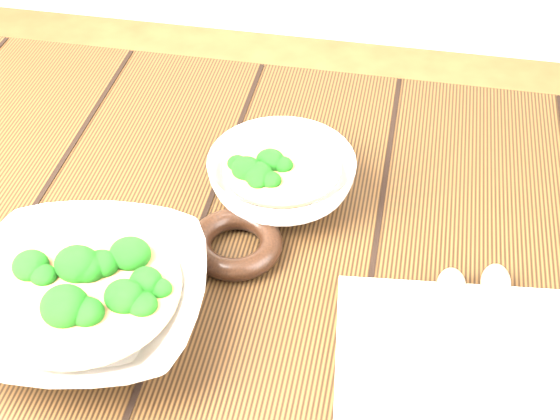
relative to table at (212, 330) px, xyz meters
name	(u,v)px	position (x,y,z in m)	size (l,w,h in m)	color
table	(212,330)	(0.00, 0.00, 0.00)	(1.20, 0.80, 0.75)	#37220F
soup_bowl_front	(86,300)	(-0.09, -0.10, 0.15)	(0.27, 0.27, 0.07)	silver
soup_bowl_back	(281,177)	(0.06, 0.12, 0.15)	(0.19, 0.19, 0.06)	silver
trivet	(235,244)	(0.03, 0.02, 0.13)	(0.10, 0.10, 0.03)	black
napkin	(460,364)	(0.28, -0.09, 0.13)	(0.24, 0.19, 0.01)	#BEB69E
spoon_left	(449,316)	(0.26, -0.04, 0.14)	(0.03, 0.20, 0.01)	#A6A293
spoon_right	(493,311)	(0.30, -0.03, 0.14)	(0.04, 0.20, 0.01)	#A6A293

